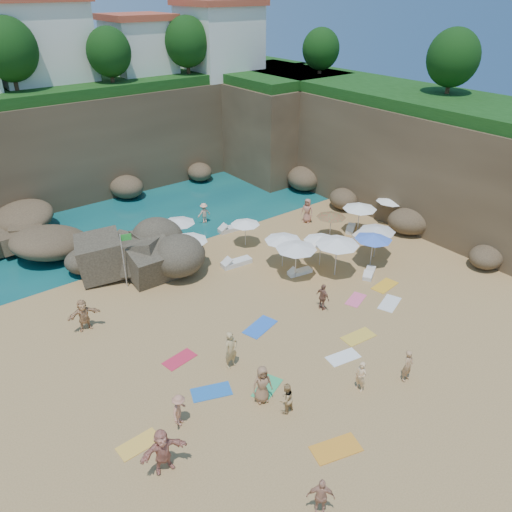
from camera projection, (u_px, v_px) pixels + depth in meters
ground at (261, 322)px, 26.34m from camera, size 120.00×120.00×0.00m
seawater at (65, 172)px, 47.18m from camera, size 120.00×120.00×0.00m
cliff_back at (100, 138)px, 42.85m from camera, size 44.00×8.00×8.00m
cliff_right at (385, 149)px, 40.15m from camera, size 8.00×30.00×8.00m
cliff_corner at (272, 123)px, 47.41m from camera, size 10.00×12.00×8.00m
clifftop_buildings at (94, 46)px, 40.44m from camera, size 28.48×9.48×7.00m
clifftop_trees at (150, 51)px, 37.05m from camera, size 35.60×23.82×4.40m
rock_outcrop at (130, 278)px, 30.23m from camera, size 8.07×6.77×2.81m
flag_pole at (124, 253)px, 28.41m from camera, size 0.66×0.20×3.43m
parasol_0 at (178, 221)px, 32.96m from camera, size 2.22×2.22×2.10m
parasol_1 at (245, 222)px, 33.26m from camera, size 1.96×1.96×1.86m
parasol_2 at (283, 238)px, 30.58m from camera, size 2.30×2.30×2.18m
parasol_3 at (391, 199)px, 36.38m from camera, size 2.15×2.15×2.03m
parasol_4 at (360, 206)px, 34.72m from camera, size 2.37×2.37×2.24m
parasol_5 at (188, 238)px, 30.34m from camera, size 2.40×2.40×2.27m
parasol_6 at (331, 215)px, 34.13m from camera, size 2.04×2.04×1.93m
parasol_7 at (296, 246)px, 29.31m from camera, size 2.46×2.46×2.33m
parasol_8 at (321, 238)px, 30.78m from camera, size 2.17×2.17×2.05m
parasol_9 at (337, 241)px, 29.51m from camera, size 2.64×2.64×2.50m
parasol_10 at (374, 237)px, 30.71m from camera, size 2.31×2.31×2.19m
parasol_11 at (377, 229)px, 31.64m from camera, size 2.33×2.33×2.20m
lounger_0 at (237, 263)px, 31.60m from camera, size 2.04×0.86×0.31m
lounger_1 at (231, 228)px, 36.01m from camera, size 2.00×0.77×0.31m
lounger_2 at (351, 229)px, 36.06m from camera, size 1.60×1.34×0.25m
lounger_3 at (300, 272)px, 30.66m from camera, size 1.61×0.78×0.24m
lounger_4 at (366, 236)px, 34.94m from camera, size 1.97×1.11×0.29m
lounger_5 at (369, 273)px, 30.52m from camera, size 1.65×1.27×0.25m
towel_0 at (211, 392)px, 21.81m from camera, size 1.94×1.43×0.03m
towel_2 at (336, 449)px, 19.14m from camera, size 2.09×1.43×0.03m
towel_3 at (267, 388)px, 22.03m from camera, size 1.77×1.36×0.03m
towel_4 at (139, 444)px, 19.33m from camera, size 1.67×0.89×0.03m
towel_5 at (343, 357)px, 23.83m from camera, size 1.71×1.07×0.03m
towel_7 at (180, 359)px, 23.69m from camera, size 1.68×1.03×0.03m
towel_8 at (260, 327)px, 25.93m from camera, size 2.10×1.45×0.03m
towel_9 at (356, 300)px, 28.17m from camera, size 1.66×1.23×0.03m
towel_10 at (385, 286)px, 29.46m from camera, size 1.82×1.09×0.03m
towel_12 at (358, 337)px, 25.21m from camera, size 1.80×1.02×0.03m
towel_13 at (390, 303)px, 27.84m from camera, size 1.89×1.39×0.03m
person_stand_0 at (231, 350)px, 22.84m from camera, size 0.75×0.54×1.92m
person_stand_1 at (286, 399)px, 20.48m from camera, size 0.76×0.62×1.46m
person_stand_2 at (204, 213)px, 36.89m from camera, size 1.03×0.50×1.55m
person_stand_3 at (323, 297)px, 27.00m from camera, size 0.38×0.92×1.57m
person_stand_4 at (307, 211)px, 36.95m from camera, size 0.83×1.02×1.83m
person_stand_5 at (84, 315)px, 25.38m from camera, size 1.69×0.67×1.77m
person_stand_6 at (361, 376)px, 21.61m from camera, size 0.37×0.55×1.48m
person_lie_0 at (180, 420)px, 20.15m from camera, size 1.65×1.74×0.39m
person_lie_1 at (319, 509)px, 16.74m from camera, size 1.78×1.84×0.39m
person_lie_2 at (262, 396)px, 21.26m from camera, size 1.36×1.96×0.47m
person_lie_3 at (164, 464)px, 18.24m from camera, size 2.00×2.12×0.51m
person_lie_4 at (406, 377)px, 22.40m from camera, size 0.73×1.63×0.38m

